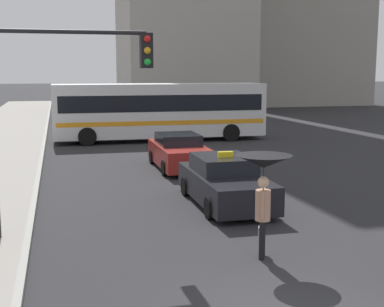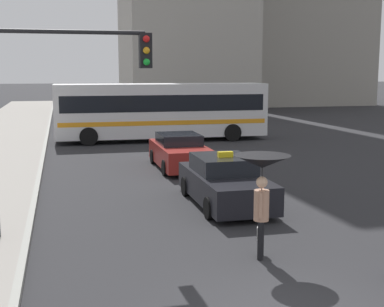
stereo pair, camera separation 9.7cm
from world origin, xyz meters
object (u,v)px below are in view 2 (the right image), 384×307
at_px(sedan_red, 180,152).
at_px(pedestrian_with_umbrella, 262,173).
at_px(taxi, 225,182).
at_px(traffic_light, 61,87).
at_px(city_bus, 161,109).

xyz_separation_m(sedan_red, pedestrian_with_umbrella, (-0.58, -10.52, 1.17)).
distance_m(taxi, sedan_red, 5.99).
bearing_deg(sedan_red, pedestrian_with_umbrella, 86.86).
distance_m(taxi, pedestrian_with_umbrella, 4.71).
height_order(taxi, sedan_red, taxi).
bearing_deg(pedestrian_with_umbrella, sedan_red, 22.24).
height_order(sedan_red, pedestrian_with_umbrella, pedestrian_with_umbrella).
bearing_deg(pedestrian_with_umbrella, taxi, 17.76).
height_order(taxi, pedestrian_with_umbrella, pedestrian_with_umbrella).
bearing_deg(taxi, traffic_light, 25.85).
distance_m(city_bus, traffic_light, 17.74).
bearing_deg(pedestrian_with_umbrella, traffic_light, 85.11).
bearing_deg(traffic_light, pedestrian_with_umbrella, -30.27).
distance_m(taxi, traffic_light, 5.84).
bearing_deg(traffic_light, taxi, 25.85).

